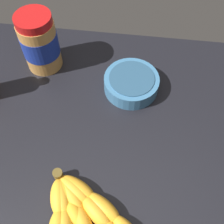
# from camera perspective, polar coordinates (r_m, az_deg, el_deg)

# --- Properties ---
(ground_plane) EXTENTS (0.90, 0.63, 0.04)m
(ground_plane) POSITION_cam_1_polar(r_m,az_deg,el_deg) (0.66, -2.18, -3.41)
(ground_plane) COLOR black
(banana_bunch) EXTENTS (0.21, 0.21, 0.03)m
(banana_bunch) POSITION_cam_1_polar(r_m,az_deg,el_deg) (0.55, -6.71, -21.38)
(banana_bunch) COLOR gold
(banana_bunch) RESTS_ON ground_plane
(peanut_butter_jar) EXTENTS (0.09, 0.09, 0.15)m
(peanut_butter_jar) POSITION_cam_1_polar(r_m,az_deg,el_deg) (0.72, -14.86, 13.81)
(peanut_butter_jar) COLOR #BF8442
(peanut_butter_jar) RESTS_ON ground_plane
(small_bowl) EXTENTS (0.14, 0.14, 0.04)m
(small_bowl) POSITION_cam_1_polar(r_m,az_deg,el_deg) (0.68, 4.05, 6.05)
(small_bowl) COLOR teal
(small_bowl) RESTS_ON ground_plane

